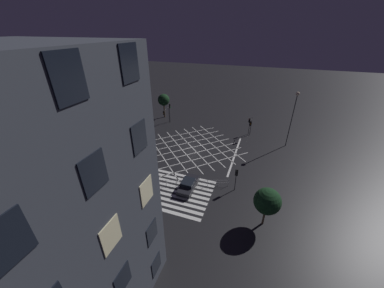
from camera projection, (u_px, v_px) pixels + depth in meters
name	position (u px, v px, depth m)	size (l,w,h in m)	color
ground_plane	(192.00, 147.00, 39.64)	(200.00, 200.00, 0.00)	black
road_markings	(178.00, 170.00, 33.24)	(20.11, 26.08, 0.01)	silver
traffic_light_ne_cross	(251.00, 124.00, 41.98)	(0.36, 2.15, 3.89)	#2D2D30
traffic_light_ne_main	(249.00, 123.00, 43.40)	(0.39, 0.36, 3.54)	#2D2D30
traffic_light_nw_main	(170.00, 109.00, 48.55)	(0.39, 0.36, 4.52)	#2D2D30
traffic_light_nw_cross	(166.00, 113.00, 47.88)	(0.36, 2.88, 3.70)	#2D2D30
traffic_light_sw_cross	(123.00, 145.00, 34.84)	(0.36, 2.41, 3.64)	#2D2D30
traffic_light_sw_main	(124.00, 150.00, 32.38)	(2.92, 0.36, 4.47)	#2D2D30
traffic_light_se_cross	(236.00, 175.00, 28.23)	(0.36, 0.39, 3.33)	#2D2D30
street_lamp_east	(112.00, 131.00, 32.80)	(0.48, 0.48, 8.11)	#2D2D30
street_lamp_west	(115.00, 111.00, 37.78)	(0.49, 0.49, 9.89)	#2D2D30
street_lamp_far	(295.00, 106.00, 36.52)	(0.64, 0.64, 10.19)	#2D2D30
street_tree_near	(164.00, 100.00, 51.05)	(2.79, 2.79, 5.76)	brown
street_tree_far	(267.00, 201.00, 22.64)	(2.90, 2.90, 4.83)	brown
waiting_car	(188.00, 185.00, 29.30)	(1.85, 4.42, 1.32)	black
pedestrian_railing	(192.00, 182.00, 29.66)	(9.55, 3.42, 1.05)	#B7B7BC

